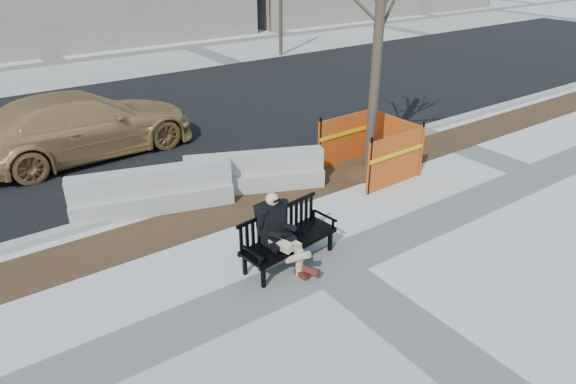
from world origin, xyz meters
name	(u,v)px	position (x,y,z in m)	size (l,w,h in m)	color
ground	(327,265)	(0.00, 0.00, 0.00)	(120.00, 120.00, 0.00)	beige
mulch_strip	(247,205)	(0.00, 2.60, 0.00)	(40.00, 1.20, 0.02)	#47301C
asphalt_street	(139,123)	(0.00, 8.80, 0.00)	(60.00, 10.40, 0.01)	black
curb	(225,186)	(0.00, 3.55, 0.06)	(60.00, 0.25, 0.12)	#9E9B93
bench	(289,262)	(-0.47, 0.45, 0.00)	(1.76, 0.63, 0.94)	black
seated_man	(277,266)	(-0.70, 0.47, 0.00)	(0.57, 0.95, 1.33)	black
tree_fence	(368,172)	(3.13, 2.37, 0.00)	(2.56, 2.56, 6.41)	orange
sedan	(88,154)	(-1.90, 7.21, 0.00)	(2.21, 5.43, 1.58)	#AB8149
jersey_barrier_left	(155,209)	(-1.62, 3.50, 0.00)	(3.13, 0.63, 0.90)	#A4A199
jersey_barrier_right	(255,188)	(0.54, 3.15, 0.00)	(2.96, 0.59, 0.85)	#A9A69E
far_tree_right	(281,55)	(8.85, 14.35, 0.00)	(1.85, 1.85, 5.00)	#44382C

